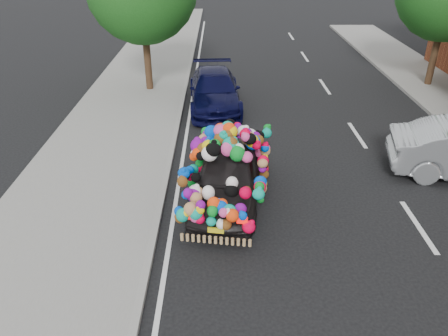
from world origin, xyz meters
name	(u,v)px	position (x,y,z in m)	size (l,w,h in m)	color
ground	(260,227)	(0.00, 0.00, 0.00)	(100.00, 100.00, 0.00)	black
sidewalk	(69,226)	(-4.30, 0.00, 0.06)	(4.00, 60.00, 0.12)	gray
kerb	(156,225)	(-2.35, 0.00, 0.07)	(0.15, 60.00, 0.13)	gray
lane_markings	(418,226)	(3.60, 0.00, 0.01)	(6.00, 50.00, 0.01)	silver
plush_art_car	(228,162)	(-0.70, 1.23, 1.01)	(2.54, 4.39, 1.99)	black
navy_sedan	(215,90)	(-1.09, 7.64, 0.65)	(1.83, 4.50, 1.31)	black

